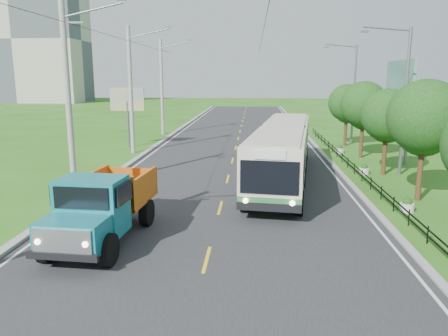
# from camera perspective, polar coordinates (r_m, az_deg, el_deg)

# --- Properties ---
(ground) EXTENTS (240.00, 240.00, 0.00)m
(ground) POSITION_cam_1_polar(r_m,az_deg,el_deg) (15.09, -2.27, -11.88)
(ground) COLOR #2B5D16
(ground) RESTS_ON ground
(road) EXTENTS (14.00, 120.00, 0.02)m
(road) POSITION_cam_1_polar(r_m,az_deg,el_deg) (34.31, 1.27, 1.59)
(road) COLOR #28282B
(road) RESTS_ON ground
(curb_left) EXTENTS (0.40, 120.00, 0.15)m
(curb_left) POSITION_cam_1_polar(r_m,az_deg,el_deg) (35.36, -10.47, 1.81)
(curb_left) COLOR #9E9E99
(curb_left) RESTS_ON ground
(curb_right) EXTENTS (0.30, 120.00, 0.10)m
(curb_right) POSITION_cam_1_polar(r_m,az_deg,el_deg) (34.73, 13.14, 1.48)
(curb_right) COLOR #9E9E99
(curb_right) RESTS_ON ground
(edge_line_left) EXTENTS (0.12, 120.00, 0.00)m
(edge_line_left) POSITION_cam_1_polar(r_m,az_deg,el_deg) (35.23, -9.60, 1.72)
(edge_line_left) COLOR silver
(edge_line_left) RESTS_ON road
(edge_line_right) EXTENTS (0.12, 120.00, 0.00)m
(edge_line_right) POSITION_cam_1_polar(r_m,az_deg,el_deg) (34.66, 12.32, 1.45)
(edge_line_right) COLOR silver
(edge_line_right) RESTS_ON road
(centre_dash) EXTENTS (0.12, 2.20, 0.00)m
(centre_dash) POSITION_cam_1_polar(r_m,az_deg,el_deg) (15.08, -2.27, -11.81)
(centre_dash) COLOR yellow
(centre_dash) RESTS_ON road
(railing_right) EXTENTS (0.04, 40.00, 0.60)m
(railing_right) POSITION_cam_1_polar(r_m,az_deg,el_deg) (29.06, 16.67, -0.17)
(railing_right) COLOR black
(railing_right) RESTS_ON ground
(pole_near) EXTENTS (3.51, 0.32, 10.00)m
(pole_near) POSITION_cam_1_polar(r_m,az_deg,el_deg) (24.77, -19.63, 8.86)
(pole_near) COLOR gray
(pole_near) RESTS_ON ground
(pole_mid) EXTENTS (3.51, 0.32, 10.00)m
(pole_mid) POSITION_cam_1_polar(r_m,az_deg,el_deg) (36.11, -12.04, 9.97)
(pole_mid) COLOR gray
(pole_mid) RESTS_ON ground
(pole_far) EXTENTS (3.51, 0.32, 10.00)m
(pole_far) POSITION_cam_1_polar(r_m,az_deg,el_deg) (47.76, -8.09, 10.47)
(pole_far) COLOR gray
(pole_far) RESTS_ON ground
(tree_third) EXTENTS (3.60, 3.62, 6.00)m
(tree_third) POSITION_cam_1_polar(r_m,az_deg,el_deg) (23.51, 24.75, 5.64)
(tree_third) COLOR #382314
(tree_third) RESTS_ON ground
(tree_fourth) EXTENTS (3.24, 3.31, 5.40)m
(tree_fourth) POSITION_cam_1_polar(r_m,az_deg,el_deg) (29.21, 20.56, 6.16)
(tree_fourth) COLOR #382314
(tree_fourth) RESTS_ON ground
(tree_fifth) EXTENTS (3.48, 3.52, 5.80)m
(tree_fifth) POSITION_cam_1_polar(r_m,az_deg,el_deg) (34.97, 17.81, 7.58)
(tree_fifth) COLOR #382314
(tree_fifth) RESTS_ON ground
(tree_back) EXTENTS (3.30, 3.36, 5.50)m
(tree_back) POSITION_cam_1_polar(r_m,az_deg,el_deg) (40.82, 15.80, 7.93)
(tree_back) COLOR #382314
(tree_back) RESTS_ON ground
(streetlight_mid) EXTENTS (3.02, 0.20, 9.07)m
(streetlight_mid) POSITION_cam_1_polar(r_m,az_deg,el_deg) (29.23, 22.32, 8.63)
(streetlight_mid) COLOR slate
(streetlight_mid) RESTS_ON ground
(streetlight_far) EXTENTS (3.02, 0.20, 9.07)m
(streetlight_far) POSITION_cam_1_polar(r_m,az_deg,el_deg) (42.75, 16.43, 9.73)
(streetlight_far) COLOR slate
(streetlight_far) RESTS_ON ground
(planter_near) EXTENTS (0.64, 0.64, 0.67)m
(planter_near) POSITION_cam_1_polar(r_m,az_deg,el_deg) (21.75, 22.79, -4.56)
(planter_near) COLOR silver
(planter_near) RESTS_ON ground
(planter_mid) EXTENTS (0.64, 0.64, 0.67)m
(planter_mid) POSITION_cam_1_polar(r_m,az_deg,el_deg) (29.21, 17.82, -0.21)
(planter_mid) COLOR silver
(planter_mid) RESTS_ON ground
(planter_far) EXTENTS (0.64, 0.64, 0.67)m
(planter_far) POSITION_cam_1_polar(r_m,az_deg,el_deg) (36.89, 14.90, 2.35)
(planter_far) COLOR silver
(planter_far) RESTS_ON ground
(billboard_left) EXTENTS (3.00, 0.20, 5.20)m
(billboard_left) POSITION_cam_1_polar(r_m,az_deg,el_deg) (39.38, -12.52, 8.28)
(billboard_left) COLOR slate
(billboard_left) RESTS_ON ground
(billboard_right) EXTENTS (0.24, 6.00, 7.30)m
(billboard_right) POSITION_cam_1_polar(r_m,az_deg,el_deg) (35.43, 21.91, 9.77)
(billboard_right) COLOR slate
(billboard_right) RESTS_ON ground
(apartment_near) EXTENTS (28.00, 14.00, 30.00)m
(apartment_near) POSITION_cam_1_polar(r_m,az_deg,el_deg) (122.88, -24.41, 14.89)
(apartment_near) COLOR #B7B2A3
(apartment_near) RESTS_ON ground
(bus) EXTENTS (4.88, 16.97, 3.24)m
(bus) POSITION_cam_1_polar(r_m,az_deg,el_deg) (26.18, 7.74, 2.62)
(bus) COLOR #2D713C
(bus) RESTS_ON ground
(dump_truck) EXTENTS (2.84, 6.40, 2.62)m
(dump_truck) POSITION_cam_1_polar(r_m,az_deg,el_deg) (16.88, -15.57, -4.38)
(dump_truck) COLOR #157682
(dump_truck) RESTS_ON ground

